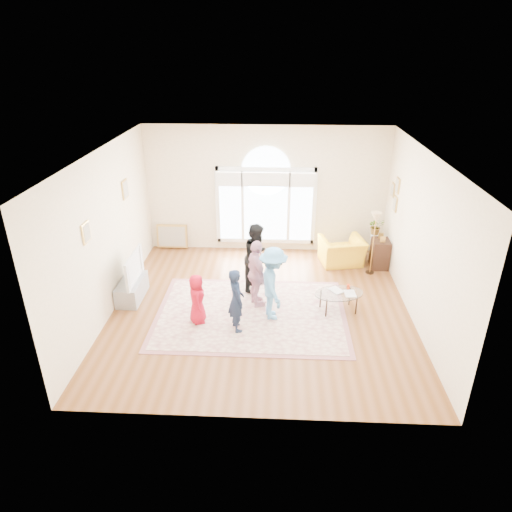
{
  "coord_description": "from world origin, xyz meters",
  "views": [
    {
      "loc": [
        0.3,
        -7.99,
        4.98
      ],
      "look_at": [
        -0.11,
        0.3,
        1.05
      ],
      "focal_mm": 32.0,
      "sensor_mm": 36.0,
      "label": 1
    }
  ],
  "objects_px": {
    "tv_console": "(132,289)",
    "coffee_table": "(339,294)",
    "area_rug": "(251,314)",
    "television": "(129,267)",
    "armchair": "(342,251)"
  },
  "relations": [
    {
      "from": "television",
      "to": "coffee_table",
      "type": "xyz_separation_m",
      "value": [
        4.31,
        -0.3,
        -0.33
      ]
    },
    {
      "from": "tv_console",
      "to": "coffee_table",
      "type": "relative_size",
      "value": 0.9
    },
    {
      "from": "area_rug",
      "to": "armchair",
      "type": "height_order",
      "value": "armchair"
    },
    {
      "from": "television",
      "to": "armchair",
      "type": "height_order",
      "value": "television"
    },
    {
      "from": "television",
      "to": "coffee_table",
      "type": "height_order",
      "value": "television"
    },
    {
      "from": "tv_console",
      "to": "television",
      "type": "xyz_separation_m",
      "value": [
        0.01,
        0.0,
        0.52
      ]
    },
    {
      "from": "area_rug",
      "to": "coffee_table",
      "type": "bearing_deg",
      "value": 6.75
    },
    {
      "from": "television",
      "to": "tv_console",
      "type": "bearing_deg",
      "value": 180.0
    },
    {
      "from": "coffee_table",
      "to": "area_rug",
      "type": "bearing_deg",
      "value": 172.76
    },
    {
      "from": "area_rug",
      "to": "tv_console",
      "type": "bearing_deg",
      "value": 168.77
    },
    {
      "from": "tv_console",
      "to": "armchair",
      "type": "bearing_deg",
      "value": 22.27
    },
    {
      "from": "tv_console",
      "to": "television",
      "type": "distance_m",
      "value": 0.52
    },
    {
      "from": "television",
      "to": "armchair",
      "type": "distance_m",
      "value": 5.02
    },
    {
      "from": "tv_console",
      "to": "coffee_table",
      "type": "height_order",
      "value": "coffee_table"
    },
    {
      "from": "coffee_table",
      "to": "armchair",
      "type": "xyz_separation_m",
      "value": [
        0.32,
        2.2,
        -0.07
      ]
    }
  ]
}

